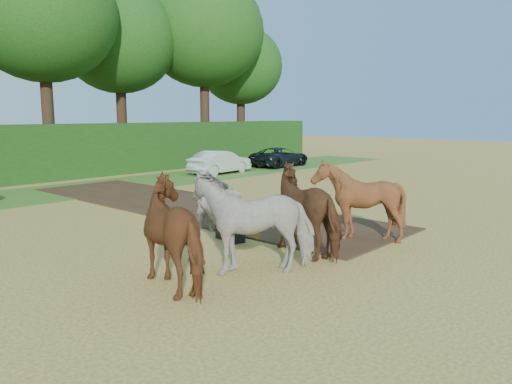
# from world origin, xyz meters

# --- Properties ---
(ground) EXTENTS (120.00, 120.00, 0.00)m
(ground) POSITION_xyz_m (0.00, 0.00, 0.00)
(ground) COLOR gold
(ground) RESTS_ON ground
(earth_strip) EXTENTS (4.50, 17.00, 0.05)m
(earth_strip) POSITION_xyz_m (1.50, 7.00, 0.03)
(earth_strip) COLOR #472D1C
(earth_strip) RESTS_ON ground
(grass_verge) EXTENTS (50.00, 5.00, 0.03)m
(grass_verge) POSITION_xyz_m (0.00, 14.00, 0.01)
(grass_verge) COLOR #38601E
(grass_verge) RESTS_ON ground
(hedgerow) EXTENTS (46.00, 1.60, 3.00)m
(hedgerow) POSITION_xyz_m (0.00, 18.50, 1.50)
(hedgerow) COLOR #14380F
(hedgerow) RESTS_ON ground
(plough_team) EXTENTS (7.74, 5.39, 2.26)m
(plough_team) POSITION_xyz_m (-1.63, -0.16, 1.12)
(plough_team) COLOR #642D19
(plough_team) RESTS_ON ground
(parked_cars) EXTENTS (36.07, 2.52, 1.41)m
(parked_cars) POSITION_xyz_m (-0.66, 13.83, 0.68)
(parked_cars) COLOR #A6A8AC
(parked_cars) RESTS_ON ground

